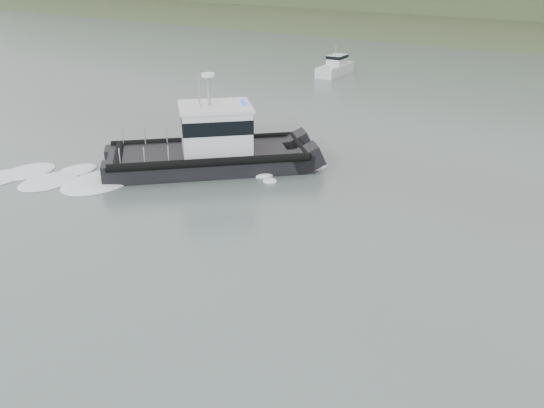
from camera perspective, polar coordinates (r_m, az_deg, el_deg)
The scene contains 3 objects.
ground at distance 23.38m, azimuth -11.94°, elevation -10.28°, with size 400.00×400.00×0.00m, color #4C5B54.
patrol_boat at distance 37.50m, azimuth -5.84°, elevation 5.60°, with size 12.17×11.96×6.08m.
motorboat at distance 67.39m, azimuth 6.00°, elevation 12.70°, with size 2.28×5.97×3.23m.
Camera 1 is at (14.53, -13.29, 12.60)m, focal length 40.00 mm.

